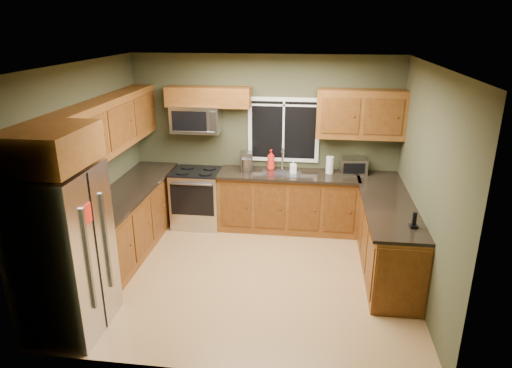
% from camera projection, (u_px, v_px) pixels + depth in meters
% --- Properties ---
extents(floor, '(4.20, 4.20, 0.00)m').
position_uv_depth(floor, '(249.00, 274.00, 6.03)').
color(floor, '#9C7344').
rests_on(floor, ground).
extents(ceiling, '(4.20, 4.20, 0.00)m').
position_uv_depth(ceiling, '(248.00, 65.00, 5.12)').
color(ceiling, white).
rests_on(ceiling, back_wall).
extents(back_wall, '(4.20, 0.00, 4.20)m').
position_uv_depth(back_wall, '(265.00, 142.00, 7.26)').
color(back_wall, '#3B3D26').
rests_on(back_wall, ground).
extents(front_wall, '(4.20, 0.00, 4.20)m').
position_uv_depth(front_wall, '(218.00, 246.00, 3.90)').
color(front_wall, '#3B3D26').
rests_on(front_wall, ground).
extents(left_wall, '(0.00, 3.60, 3.60)m').
position_uv_depth(left_wall, '(86.00, 171.00, 5.83)').
color(left_wall, '#3B3D26').
rests_on(left_wall, ground).
extents(right_wall, '(0.00, 3.60, 3.60)m').
position_uv_depth(right_wall, '(426.00, 186.00, 5.32)').
color(right_wall, '#3B3D26').
rests_on(right_wall, ground).
extents(window, '(1.12, 0.03, 1.02)m').
position_uv_depth(window, '(284.00, 130.00, 7.13)').
color(window, white).
rests_on(window, back_wall).
extents(base_cabinets_left, '(0.60, 2.65, 0.90)m').
position_uv_depth(base_cabinets_left, '(129.00, 221.00, 6.54)').
color(base_cabinets_left, brown).
rests_on(base_cabinets_left, ground).
extents(countertop_left, '(0.65, 2.65, 0.04)m').
position_uv_depth(countertop_left, '(128.00, 191.00, 6.38)').
color(countertop_left, black).
rests_on(countertop_left, base_cabinets_left).
extents(base_cabinets_back, '(2.17, 0.60, 0.90)m').
position_uv_depth(base_cabinets_back, '(288.00, 202.00, 7.23)').
color(base_cabinets_back, brown).
rests_on(base_cabinets_back, ground).
extents(countertop_back, '(2.17, 0.65, 0.04)m').
position_uv_depth(countertop_back, '(289.00, 175.00, 7.05)').
color(countertop_back, black).
rests_on(countertop_back, base_cabinets_back).
extents(base_cabinets_peninsula, '(0.60, 2.52, 0.90)m').
position_uv_depth(base_cabinets_peninsula, '(386.00, 233.00, 6.17)').
color(base_cabinets_peninsula, brown).
rests_on(base_cabinets_peninsula, ground).
extents(countertop_peninsula, '(0.65, 2.50, 0.04)m').
position_uv_depth(countertop_peninsula, '(387.00, 201.00, 6.02)').
color(countertop_peninsula, black).
rests_on(countertop_peninsula, base_cabinets_peninsula).
extents(upper_cabinets_left, '(0.33, 2.65, 0.72)m').
position_uv_depth(upper_cabinets_left, '(110.00, 124.00, 6.08)').
color(upper_cabinets_left, brown).
rests_on(upper_cabinets_left, left_wall).
extents(upper_cabinets_back_left, '(1.30, 0.33, 0.30)m').
position_uv_depth(upper_cabinets_back_left, '(208.00, 97.00, 6.96)').
color(upper_cabinets_back_left, brown).
rests_on(upper_cabinets_back_left, back_wall).
extents(upper_cabinets_back_right, '(1.30, 0.33, 0.72)m').
position_uv_depth(upper_cabinets_back_right, '(361.00, 114.00, 6.75)').
color(upper_cabinets_back_right, brown).
rests_on(upper_cabinets_back_right, back_wall).
extents(upper_cabinet_over_fridge, '(0.72, 0.90, 0.38)m').
position_uv_depth(upper_cabinet_over_fridge, '(48.00, 147.00, 4.34)').
color(upper_cabinet_over_fridge, brown).
rests_on(upper_cabinet_over_fridge, left_wall).
extents(refrigerator, '(0.74, 0.90, 1.80)m').
position_uv_depth(refrigerator, '(65.00, 252.00, 4.72)').
color(refrigerator, '#B7B7BC').
rests_on(refrigerator, ground).
extents(range, '(0.76, 0.69, 0.94)m').
position_uv_depth(range, '(198.00, 197.00, 7.37)').
color(range, '#B7B7BC').
rests_on(range, ground).
extents(microwave, '(0.76, 0.41, 0.42)m').
position_uv_depth(microwave, '(196.00, 119.00, 7.07)').
color(microwave, '#B7B7BC').
rests_on(microwave, back_wall).
extents(sink, '(0.60, 0.42, 0.36)m').
position_uv_depth(sink, '(281.00, 172.00, 7.07)').
color(sink, slate).
rests_on(sink, countertop_back).
extents(toaster_oven, '(0.42, 0.34, 0.24)m').
position_uv_depth(toaster_oven, '(354.00, 166.00, 7.01)').
color(toaster_oven, '#B7B7BC').
rests_on(toaster_oven, countertop_back).
extents(coffee_maker, '(0.23, 0.27, 0.30)m').
position_uv_depth(coffee_maker, '(246.00, 162.00, 7.11)').
color(coffee_maker, slate).
rests_on(coffee_maker, countertop_back).
extents(kettle, '(0.18, 0.18, 0.27)m').
position_uv_depth(kettle, '(246.00, 165.00, 7.04)').
color(kettle, '#B7B7BC').
rests_on(kettle, countertop_back).
extents(paper_towel_roll, '(0.12, 0.12, 0.29)m').
position_uv_depth(paper_towel_roll, '(330.00, 165.00, 7.01)').
color(paper_towel_roll, white).
rests_on(paper_towel_roll, countertop_back).
extents(soap_bottle_a, '(0.15, 0.15, 0.32)m').
position_uv_depth(soap_bottle_a, '(271.00, 160.00, 7.19)').
color(soap_bottle_a, red).
rests_on(soap_bottle_a, countertop_back).
extents(soap_bottle_b, '(0.11, 0.11, 0.21)m').
position_uv_depth(soap_bottle_b, '(293.00, 167.00, 7.02)').
color(soap_bottle_b, white).
rests_on(soap_bottle_b, countertop_back).
extents(cordless_phone, '(0.09, 0.09, 0.19)m').
position_uv_depth(cordless_phone, '(414.00, 223.00, 5.17)').
color(cordless_phone, black).
rests_on(cordless_phone, countertop_peninsula).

